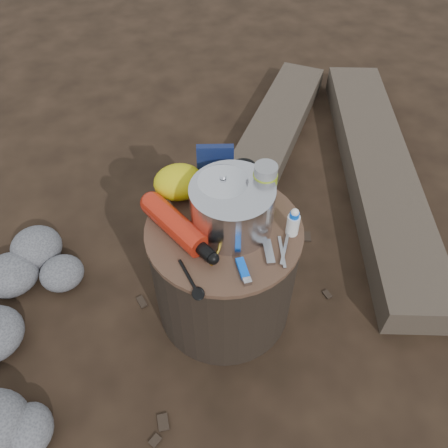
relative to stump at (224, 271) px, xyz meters
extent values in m
plane|color=black|center=(0.00, 0.00, -0.23)|extent=(60.00, 60.00, 0.00)
cylinder|color=black|center=(0.00, 0.00, 0.00)|extent=(0.50, 0.50, 0.46)
cube|color=#42372C|center=(0.86, 0.55, -0.16)|extent=(0.64, 1.68, 0.14)
cube|color=#42372C|center=(0.43, 0.92, -0.17)|extent=(0.91, 1.26, 0.11)
cylinder|color=silver|center=(0.03, 0.01, 0.31)|extent=(0.26, 0.26, 0.16)
cylinder|color=silver|center=(0.01, 0.05, 0.32)|extent=(0.17, 0.17, 0.17)
cylinder|color=#98B71C|center=(0.14, 0.05, 0.32)|extent=(0.08, 0.08, 0.19)
cylinder|color=black|center=(0.09, 0.14, 0.29)|extent=(0.08, 0.08, 0.12)
ellipsoid|color=yellow|center=(-0.12, 0.18, 0.29)|extent=(0.17, 0.14, 0.11)
cube|color=#0F1A46|center=(0.01, 0.21, 0.31)|extent=(0.12, 0.05, 0.15)
cube|color=blue|center=(0.02, -0.17, 0.24)|extent=(0.03, 0.09, 0.02)
cube|color=#A6A6AB|center=(0.11, -0.12, 0.24)|extent=(0.03, 0.09, 0.01)
cylinder|color=white|center=(0.20, -0.06, 0.28)|extent=(0.04, 0.04, 0.09)
camera|label=1|loc=(-0.18, -0.92, 1.31)|focal=36.48mm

